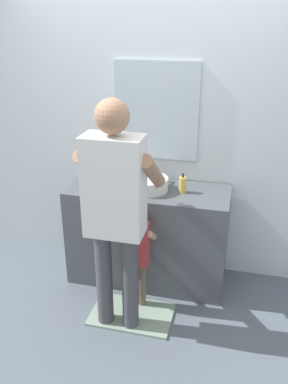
{
  "coord_description": "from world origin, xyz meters",
  "views": [
    {
      "loc": [
        0.71,
        -2.68,
        2.16
      ],
      "look_at": [
        0.0,
        0.15,
        0.9
      ],
      "focal_mm": 37.43,
      "sensor_mm": 36.0,
      "label": 1
    }
  ],
  "objects_px": {
    "toothbrush_cup": "(104,181)",
    "adult_parent": "(115,201)",
    "soap_bottle": "(183,185)",
    "child_toddler": "(136,249)"
  },
  "relations": [
    {
      "from": "toothbrush_cup",
      "to": "soap_bottle",
      "type": "distance_m",
      "value": 0.66
    },
    {
      "from": "adult_parent",
      "to": "child_toddler",
      "type": "bearing_deg",
      "value": 72.9
    },
    {
      "from": "soap_bottle",
      "to": "toothbrush_cup",
      "type": "bearing_deg",
      "value": -176.19
    },
    {
      "from": "adult_parent",
      "to": "soap_bottle",
      "type": "bearing_deg",
      "value": 61.21
    },
    {
      "from": "toothbrush_cup",
      "to": "adult_parent",
      "type": "bearing_deg",
      "value": -63.59
    },
    {
      "from": "toothbrush_cup",
      "to": "adult_parent",
      "type": "height_order",
      "value": "adult_parent"
    },
    {
      "from": "toothbrush_cup",
      "to": "soap_bottle",
      "type": "bearing_deg",
      "value": 3.81
    },
    {
      "from": "toothbrush_cup",
      "to": "adult_parent",
      "type": "xyz_separation_m",
      "value": [
        0.3,
        -0.61,
        0.12
      ]
    },
    {
      "from": "toothbrush_cup",
      "to": "adult_parent",
      "type": "distance_m",
      "value": 0.69
    },
    {
      "from": "toothbrush_cup",
      "to": "child_toddler",
      "type": "bearing_deg",
      "value": -43.96
    }
  ]
}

